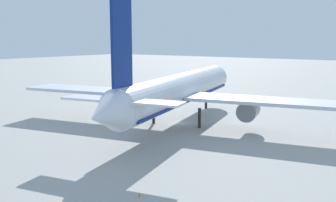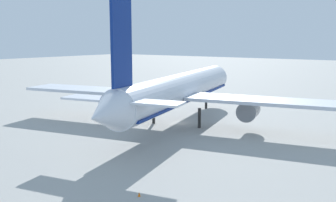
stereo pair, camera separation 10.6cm
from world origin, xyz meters
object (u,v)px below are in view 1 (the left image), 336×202
object	(u,v)px
airliner	(179,91)
traffic_cone_1	(104,97)
baggage_cart_1	(131,86)
traffic_cone_2	(144,93)
traffic_cone_0	(140,194)
baggage_cart_0	(308,102)

from	to	relation	value
airliner	traffic_cone_1	bearing A→B (deg)	66.70
baggage_cart_1	traffic_cone_2	size ratio (longest dim) A/B	6.33
baggage_cart_1	traffic_cone_2	world-z (taller)	traffic_cone_2
airliner	traffic_cone_0	xyz separation A→B (m)	(-36.25, -18.30, -7.52)
baggage_cart_1	traffic_cone_0	distance (m)	108.91
traffic_cone_2	traffic_cone_0	bearing A→B (deg)	-141.28
traffic_cone_0	traffic_cone_1	size ratio (longest dim) A/B	1.00
traffic_cone_0	traffic_cone_1	xyz separation A→B (m)	(54.70, 61.14, 0.00)
airliner	traffic_cone_1	xyz separation A→B (m)	(18.45, 42.84, -7.52)
traffic_cone_1	traffic_cone_2	xyz separation A→B (m)	(13.80, -6.22, 0.00)
baggage_cart_1	traffic_cone_2	bearing A→B (deg)	-127.03
traffic_cone_1	traffic_cone_0	bearing A→B (deg)	-131.82
baggage_cart_0	baggage_cart_1	xyz separation A→B (m)	(-1.08, 70.51, -0.00)
airliner	traffic_cone_1	size ratio (longest dim) A/B	142.93
airliner	baggage_cart_0	distance (m)	49.83
traffic_cone_0	traffic_cone_2	world-z (taller)	same
airliner	traffic_cone_2	xyz separation A→B (m)	(32.25, 36.62, -7.52)
traffic_cone_1	traffic_cone_2	distance (m)	15.14
airliner	traffic_cone_2	world-z (taller)	airliner
baggage_cart_1	traffic_cone_0	world-z (taller)	traffic_cone_0
traffic_cone_2	traffic_cone_1	bearing A→B (deg)	155.73
baggage_cart_0	traffic_cone_0	world-z (taller)	traffic_cone_0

